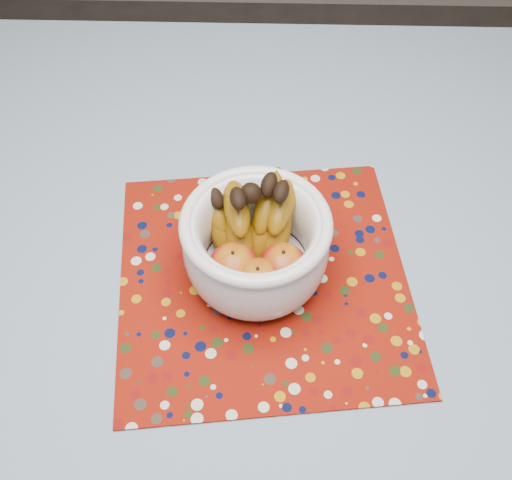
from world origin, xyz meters
TOP-DOWN VIEW (x-y plane):
  - table at (0.00, 0.00)m, footprint 1.20×1.20m
  - tablecloth at (0.00, 0.00)m, footprint 1.32×1.32m
  - placemat at (0.03, -0.02)m, footprint 0.48×0.48m
  - fruit_bowl at (0.01, 0.00)m, footprint 0.22×0.23m

SIDE VIEW (x-z plane):
  - table at x=0.00m, z-range 0.30..1.05m
  - tablecloth at x=0.00m, z-range 0.75..0.76m
  - placemat at x=0.03m, z-range 0.76..0.76m
  - fruit_bowl at x=0.01m, z-range 0.76..0.92m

